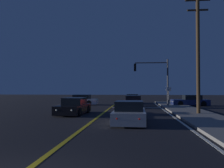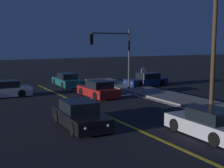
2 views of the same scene
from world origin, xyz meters
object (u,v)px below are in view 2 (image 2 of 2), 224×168
car_mid_block_navy (146,80)px  car_side_waiting_black (80,115)px  traffic_signal_near_right (115,50)px  utility_pole_right (214,32)px  car_far_approaching_silver (208,124)px  street_sign_corner (144,77)px  car_following_oncoming_white (3,90)px  car_parked_curb_teal (67,80)px  car_distant_tail_red (98,90)px

car_mid_block_navy → car_side_waiting_black: size_ratio=1.00×
car_side_waiting_black → traffic_signal_near_right: traffic_signal_near_right is taller
traffic_signal_near_right → utility_pole_right: utility_pole_right is taller
car_far_approaching_silver → car_mid_block_navy: bearing=65.6°
traffic_signal_near_right → street_sign_corner: bearing=112.8°
car_following_oncoming_white → utility_pole_right: 16.82m
car_parked_curb_teal → car_following_oncoming_white: (-6.78, -3.42, -0.00)m
car_following_oncoming_white → traffic_signal_near_right: traffic_signal_near_right is taller
car_far_approaching_silver → utility_pole_right: 8.47m
car_parked_curb_teal → street_sign_corner: 8.90m
car_following_oncoming_white → car_distant_tail_red: size_ratio=1.10×
car_side_waiting_black → utility_pole_right: 10.95m
car_side_waiting_black → car_following_oncoming_white: bearing=-76.5°
car_distant_tail_red → utility_pole_right: 9.96m
car_following_oncoming_white → traffic_signal_near_right: bearing=-98.5°
car_parked_curb_teal → car_far_approaching_silver: 19.02m
street_sign_corner → traffic_signal_near_right: bearing=112.8°
car_far_approaching_silver → car_distant_tail_red: size_ratio=1.03×
car_following_oncoming_white → street_sign_corner: (10.69, -4.52, 0.97)m
car_far_approaching_silver → traffic_signal_near_right: traffic_signal_near_right is taller
car_side_waiting_black → car_far_approaching_silver: (4.67, -4.54, -0.00)m
car_following_oncoming_white → utility_pole_right: bearing=-130.0°
car_distant_tail_red → street_sign_corner: bearing=-15.8°
car_parked_curb_teal → street_sign_corner: size_ratio=2.00×
car_following_oncoming_white → car_side_waiting_black: same height
car_distant_tail_red → traffic_signal_near_right: traffic_signal_near_right is taller
car_side_waiting_black → car_far_approaching_silver: same height
car_mid_block_navy → car_following_oncoming_white: size_ratio=0.96×
car_following_oncoming_white → car_distant_tail_red: same height
car_side_waiting_black → utility_pole_right: (9.97, 0.27, 4.51)m
car_mid_block_navy → street_sign_corner: (-3.21, -4.09, 0.97)m
car_following_oncoming_white → car_parked_curb_teal: bearing=-61.5°
car_parked_curb_teal → car_far_approaching_silver: bearing=-88.0°
utility_pole_right → car_side_waiting_black: bearing=-178.4°
car_side_waiting_black → traffic_signal_near_right: 12.32m
traffic_signal_near_right → car_side_waiting_black: bearing=51.6°
car_side_waiting_black → car_far_approaching_silver: 6.51m
car_mid_block_navy → street_sign_corner: bearing=139.2°
traffic_signal_near_right → street_sign_corner: size_ratio=2.45×
car_far_approaching_silver → utility_pole_right: size_ratio=0.44×
car_parked_curb_teal → car_far_approaching_silver: same height
car_mid_block_navy → traffic_signal_near_right: 5.57m
car_parked_curb_teal → traffic_signal_near_right: bearing=-60.0°
car_far_approaching_silver → car_distant_tail_red: bearing=90.3°
utility_pole_right → street_sign_corner: (-1.40, 6.26, -3.55)m
car_mid_block_navy → car_far_approaching_silver: bearing=152.1°
car_following_oncoming_white → car_side_waiting_black: bearing=-167.4°
traffic_signal_near_right → car_mid_block_navy: bearing=-163.6°
car_distant_tail_red → street_sign_corner: (3.81, -0.93, 0.97)m
car_parked_curb_teal → car_side_waiting_black: bearing=-105.9°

